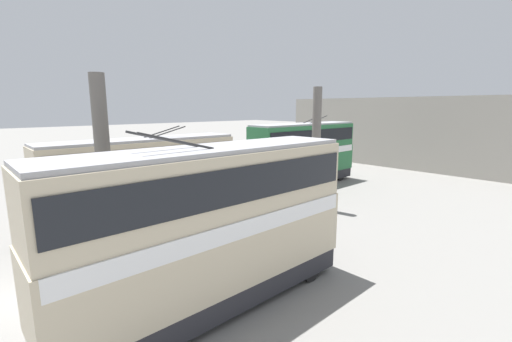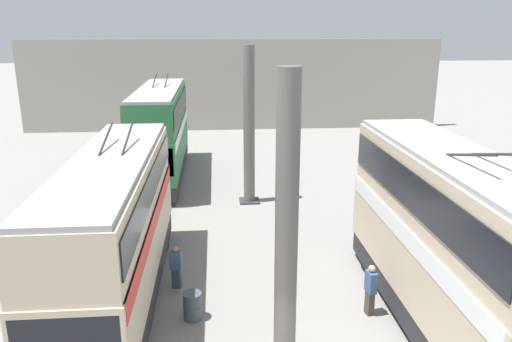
% 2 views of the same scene
% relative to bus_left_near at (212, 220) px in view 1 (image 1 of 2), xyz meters
% --- Properties ---
extents(ground_plane, '(240.00, 240.00, 0.00)m').
position_rel_bus_left_near_xyz_m(ground_plane, '(-3.92, 4.90, -3.08)').
color(ground_plane, gray).
extents(depot_back_wall, '(0.50, 36.00, 7.73)m').
position_rel_bus_left_near_xyz_m(depot_back_wall, '(30.64, 4.90, 0.78)').
color(depot_back_wall, gray).
rests_on(depot_back_wall, ground_plane).
extents(support_column_near, '(1.02, 1.02, 7.93)m').
position_rel_bus_left_near_xyz_m(support_column_near, '(-1.62, 4.90, 0.76)').
color(support_column_near, '#605B56').
rests_on(support_column_near, ground_plane).
extents(support_column_far, '(1.02, 1.02, 7.93)m').
position_rel_bus_left_near_xyz_m(support_column_far, '(11.68, 4.90, 0.76)').
color(support_column_far, '#605B56').
rests_on(support_column_far, ground_plane).
extents(bus_left_near, '(10.42, 2.54, 6.06)m').
position_rel_bus_left_near_xyz_m(bus_left_near, '(0.00, 0.00, 0.00)').
color(bus_left_near, black).
rests_on(bus_left_near, ground_plane).
extents(bus_right_near, '(11.15, 2.54, 5.55)m').
position_rel_bus_left_near_xyz_m(bus_right_near, '(2.21, 9.80, -0.26)').
color(bus_right_near, black).
rests_on(bus_right_near, ground_plane).
extents(bus_right_mid, '(11.05, 2.54, 5.95)m').
position_rel_bus_left_near_xyz_m(bus_right_mid, '(16.46, 9.80, -0.05)').
color(bus_right_mid, black).
rests_on(bus_right_mid, ground_plane).
extents(person_by_left_row, '(0.46, 0.31, 1.70)m').
position_rel_bus_left_near_xyz_m(person_by_left_row, '(0.86, 1.85, -2.18)').
color(person_by_left_row, '#473D33').
rests_on(person_by_left_row, ground_plane).
extents(person_by_right_row, '(0.33, 0.46, 1.58)m').
position_rel_bus_left_near_xyz_m(person_by_right_row, '(3.03, 8.03, -2.26)').
color(person_by_right_row, '#384251').
rests_on(person_by_right_row, ground_plane).
extents(oil_drum, '(0.61, 0.61, 0.88)m').
position_rel_bus_left_near_xyz_m(oil_drum, '(1.07, 7.40, -2.64)').
color(oil_drum, '#424C56').
rests_on(oil_drum, ground_plane).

